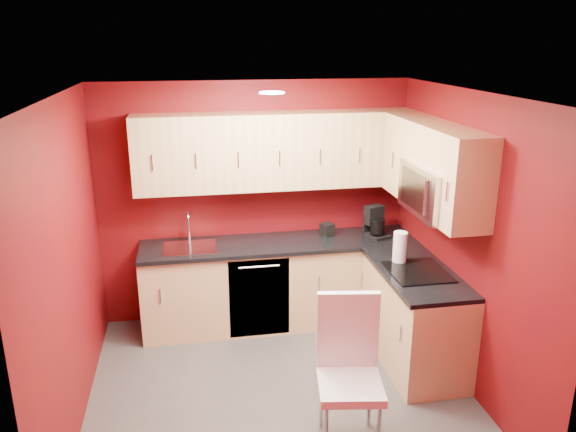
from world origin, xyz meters
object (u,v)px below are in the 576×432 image
object	(u,v)px
microwave	(437,190)
paper_towel	(400,248)
napkin_holder	(327,230)
dining_chair	(350,377)
sink	(190,244)
coffee_maker	(378,222)

from	to	relation	value
microwave	paper_towel	distance (m)	0.68
napkin_holder	dining_chair	xyz separation A→B (m)	(-0.34, -2.04, -0.41)
sink	microwave	bearing A→B (deg)	-25.60
sink	napkin_holder	xyz separation A→B (m)	(1.43, 0.09, 0.03)
microwave	sink	world-z (taller)	microwave
sink	paper_towel	distance (m)	2.05
napkin_holder	dining_chair	distance (m)	2.11
microwave	coffee_maker	size ratio (longest dim) A/B	2.35
napkin_holder	coffee_maker	bearing A→B (deg)	-16.13
microwave	napkin_holder	bearing A→B (deg)	121.42
coffee_maker	dining_chair	distance (m)	2.13
paper_towel	dining_chair	size ratio (longest dim) A/B	0.26
microwave	napkin_holder	distance (m)	1.45
microwave	dining_chair	bearing A→B (deg)	-136.52
sink	paper_towel	world-z (taller)	sink
paper_towel	coffee_maker	bearing A→B (deg)	88.05
napkin_holder	dining_chair	world-z (taller)	dining_chair
coffee_maker	paper_towel	distance (m)	0.70
sink	napkin_holder	bearing A→B (deg)	3.53
sink	paper_towel	size ratio (longest dim) A/B	1.76
microwave	dining_chair	size ratio (longest dim) A/B	0.67
dining_chair	microwave	bearing A→B (deg)	52.47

